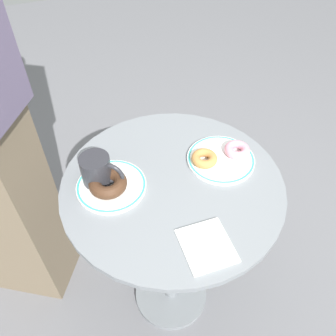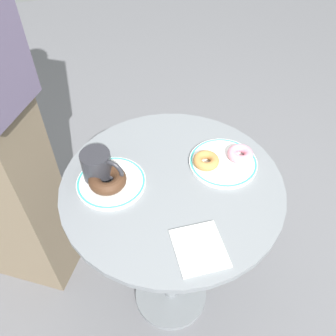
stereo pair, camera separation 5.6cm
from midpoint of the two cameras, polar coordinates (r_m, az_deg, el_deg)
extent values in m
cube|color=slate|center=(1.66, -0.54, -19.79)|extent=(7.00, 7.00, 0.02)
cylinder|color=slate|center=(1.02, -0.83, -2.73)|extent=(0.64, 0.64, 0.02)
cylinder|color=slate|center=(1.32, -0.66, -13.02)|extent=(0.06, 0.06, 0.70)
cylinder|color=slate|center=(1.64, -0.55, -19.48)|extent=(0.31, 0.31, 0.03)
cylinder|color=white|center=(1.02, -10.63, -2.90)|extent=(0.20, 0.20, 0.01)
torus|color=#38B2A8|center=(1.02, -10.65, -2.78)|extent=(0.19, 0.19, 0.01)
cylinder|color=white|center=(1.08, 7.02, 1.33)|extent=(0.20, 0.20, 0.01)
torus|color=#38B2A8|center=(1.08, 7.04, 1.45)|extent=(0.20, 0.20, 0.01)
torus|color=#422819|center=(0.99, -11.22, -2.48)|extent=(0.13, 0.13, 0.04)
torus|color=pink|center=(1.09, 9.61, 2.86)|extent=(0.09, 0.09, 0.03)
torus|color=#BC7F42|center=(1.05, 4.36, 1.51)|extent=(0.10, 0.10, 0.03)
cube|color=white|center=(0.89, 4.41, -12.39)|extent=(0.12, 0.14, 0.01)
cylinder|color=#28282D|center=(1.01, -13.01, -0.46)|extent=(0.08, 0.08, 0.10)
torus|color=#28282D|center=(0.99, -10.61, -0.95)|extent=(0.06, 0.06, 0.07)
cube|color=brown|center=(1.47, -26.30, -6.09)|extent=(0.42, 0.37, 0.91)
camera|label=1|loc=(0.03, -91.61, -1.69)|focal=37.94mm
camera|label=2|loc=(0.03, 88.39, 1.69)|focal=37.94mm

